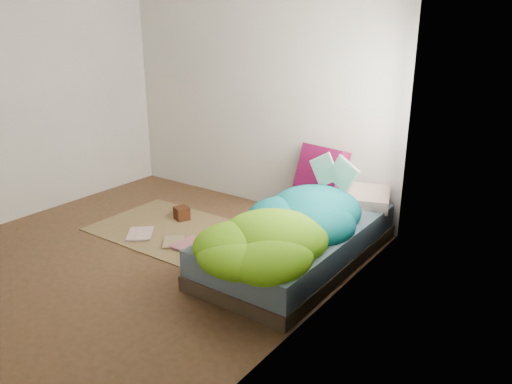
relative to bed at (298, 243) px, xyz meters
The scene contains 12 objects.
ground 1.43m from the bed, 149.45° to the right, with size 3.50×3.50×0.00m, color #3F2F18.
room_walls 2.02m from the bed, 149.42° to the right, with size 3.54×3.54×2.62m.
bed is the anchor object (origin of this frame).
duvet 0.41m from the bed, 90.00° to the right, with size 0.96×1.84×0.34m, color #08627F, non-canonical shape.
rug 1.39m from the bed, behind, with size 1.60×1.10×0.01m, color brown.
pillow_floral 0.85m from the bed, 77.11° to the left, with size 0.60×0.37×0.13m, color white.
pillow_magenta 0.93m from the bed, 106.15° to the left, with size 0.50×0.16×0.50m, color #540533.
open_book 0.82m from the bed, 84.67° to the left, with size 0.42×0.09×0.25m, color green, non-canonical shape.
wooden_box 1.50m from the bed, behind, with size 0.14×0.14×0.14m, color black.
floor_book_a 1.73m from the bed, 161.78° to the right, with size 0.24×0.32×0.02m, color silver.
floor_book_b 1.16m from the bed, 162.06° to the right, with size 0.24×0.32×0.03m, color #B2676E.
floor_book_c 1.31m from the bed, 158.89° to the right, with size 0.20×0.27×0.02m, color tan.
Camera 1 is at (3.25, -2.75, 2.04)m, focal length 35.00 mm.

